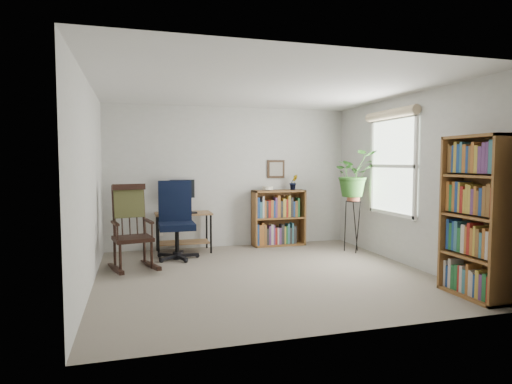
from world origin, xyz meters
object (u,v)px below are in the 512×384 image
object	(u,v)px
office_chair	(177,220)
tall_bookshelf	(476,217)
rocking_chair	(133,227)
desk	(184,232)
low_bookshelf	(279,218)

from	to	relation	value
office_chair	tall_bookshelf	size ratio (longest dim) A/B	0.69
rocking_chair	desk	bearing A→B (deg)	39.42
office_chair	rocking_chair	world-z (taller)	office_chair
tall_bookshelf	low_bookshelf	bearing A→B (deg)	108.46
desk	low_bookshelf	distance (m)	1.68
office_chair	low_bookshelf	bearing A→B (deg)	17.81
desk	tall_bookshelf	world-z (taller)	tall_bookshelf
rocking_chair	low_bookshelf	distance (m)	2.69
desk	rocking_chair	size ratio (longest dim) A/B	0.76
desk	low_bookshelf	xyz separation A→B (m)	(1.67, 0.12, 0.16)
rocking_chair	low_bookshelf	world-z (taller)	rocking_chair
desk	tall_bookshelf	bearing A→B (deg)	-48.99
rocking_chair	tall_bookshelf	bearing A→B (deg)	-43.44
desk	office_chair	bearing A→B (deg)	-107.69
tall_bookshelf	rocking_chair	bearing A→B (deg)	148.09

